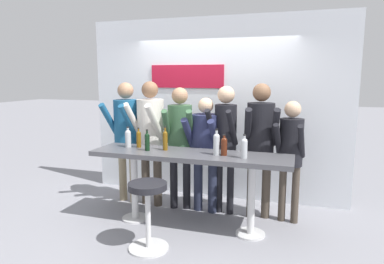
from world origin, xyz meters
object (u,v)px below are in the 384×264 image
at_px(person_center, 205,143).
at_px(wine_bottle_3, 128,138).
at_px(person_far_right, 291,148).
at_px(person_far_left, 126,129).
at_px(person_center_right, 225,134).
at_px(wine_bottle_0, 165,140).
at_px(wine_bottle_1, 139,138).
at_px(wine_bottle_2, 217,143).
at_px(person_left, 150,130).
at_px(wine_bottle_6, 244,147).
at_px(tasting_table, 190,164).
at_px(wine_bottle_4, 224,145).
at_px(bar_stool, 148,205).
at_px(wine_bottle_5, 147,141).
at_px(person_center_left, 180,134).
at_px(person_right, 260,136).

xyz_separation_m(person_center, wine_bottle_3, (-0.95, -0.47, 0.11)).
bearing_deg(person_far_right, person_far_left, -173.95).
bearing_deg(person_far_right, person_center_right, -175.33).
bearing_deg(wine_bottle_0, wine_bottle_1, 171.94).
bearing_deg(wine_bottle_2, person_left, 153.30).
height_order(person_far_right, wine_bottle_6, person_far_right).
distance_m(tasting_table, wine_bottle_2, 0.45).
distance_m(person_left, wine_bottle_1, 0.46).
relative_size(wine_bottle_0, wine_bottle_2, 0.97).
xyz_separation_m(wine_bottle_1, wine_bottle_2, (1.11, -0.12, 0.02)).
bearing_deg(wine_bottle_4, wine_bottle_3, 176.34).
xyz_separation_m(wine_bottle_4, wine_bottle_6, (0.26, -0.07, 0.01)).
height_order(bar_stool, wine_bottle_1, wine_bottle_1).
xyz_separation_m(person_far_right, wine_bottle_5, (-1.77, -0.58, 0.09)).
height_order(person_far_left, wine_bottle_0, person_far_left).
bearing_deg(person_center_left, tasting_table, -71.03).
distance_m(person_far_left, person_left, 0.41).
distance_m(wine_bottle_1, wine_bottle_2, 1.11).
bearing_deg(bar_stool, wine_bottle_5, 114.61).
bearing_deg(person_far_right, wine_bottle_5, -154.62).
xyz_separation_m(person_left, wine_bottle_5, (0.23, -0.60, -0.05)).
bearing_deg(person_left, wine_bottle_1, -76.14).
height_order(person_far_right, wine_bottle_2, person_far_right).
bearing_deg(tasting_table, wine_bottle_1, 171.73).
xyz_separation_m(person_far_right, wine_bottle_1, (-1.96, -0.43, 0.09)).
height_order(wine_bottle_2, wine_bottle_6, wine_bottle_2).
xyz_separation_m(wine_bottle_2, wine_bottle_6, (0.35, -0.07, -0.02)).
relative_size(wine_bottle_1, wine_bottle_4, 1.04).
distance_m(bar_stool, person_center_right, 1.54).
bearing_deg(person_center, wine_bottle_5, -129.64).
relative_size(wine_bottle_3, wine_bottle_6, 0.99).
height_order(bar_stool, person_center_right, person_center_right).
distance_m(wine_bottle_4, wine_bottle_5, 1.00).
bearing_deg(wine_bottle_5, bar_stool, -65.39).
height_order(tasting_table, wine_bottle_6, wine_bottle_6).
height_order(wine_bottle_3, wine_bottle_4, wine_bottle_3).
bearing_deg(person_center_right, person_far_left, -173.99).
relative_size(bar_stool, person_center, 0.47).
bearing_deg(wine_bottle_3, person_far_left, 120.70).
relative_size(person_right, wine_bottle_3, 6.58).
xyz_separation_m(person_far_left, wine_bottle_3, (0.30, -0.51, -0.03)).
bearing_deg(person_far_right, bar_stool, -132.67).
xyz_separation_m(bar_stool, person_left, (-0.53, 1.26, 0.63)).
distance_m(bar_stool, person_center, 1.38).
height_order(wine_bottle_3, wine_bottle_6, wine_bottle_6).
xyz_separation_m(person_left, wine_bottle_0, (0.44, -0.51, -0.03)).
xyz_separation_m(person_far_left, person_far_right, (2.41, -0.05, -0.13)).
distance_m(person_center_right, wine_bottle_1, 1.18).
relative_size(person_center, wine_bottle_3, 5.86).
distance_m(bar_stool, wine_bottle_6, 1.28).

